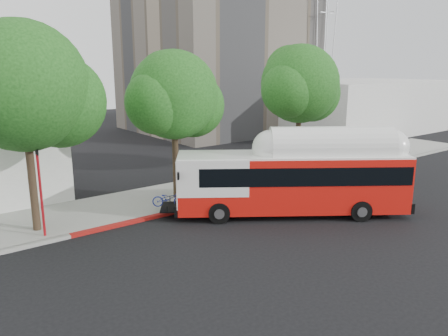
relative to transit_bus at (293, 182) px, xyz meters
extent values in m
plane|color=black|center=(-2.49, 0.05, -1.76)|extent=(120.00, 120.00, 0.00)
cube|color=gray|center=(-2.49, 6.55, -1.68)|extent=(60.00, 5.00, 0.15)
cube|color=gray|center=(-2.49, 3.95, -1.68)|extent=(60.00, 0.30, 0.15)
cube|color=maroon|center=(-5.49, 3.95, -1.68)|extent=(10.00, 0.32, 0.16)
cylinder|color=#2D2116|center=(-11.49, 5.55, 1.28)|extent=(0.36, 0.36, 6.08)
sphere|color=#184513|center=(-11.49, 5.55, 5.08)|extent=(5.80, 5.80, 5.80)
sphere|color=#184513|center=(-9.89, 5.75, 4.32)|extent=(4.35, 4.35, 4.35)
cylinder|color=#2D2116|center=(-3.49, 6.05, 0.96)|extent=(0.36, 0.36, 5.44)
sphere|color=#184513|center=(-3.49, 6.05, 4.36)|extent=(5.00, 5.00, 5.00)
sphere|color=#184513|center=(-2.11, 6.25, 3.68)|extent=(3.75, 3.75, 3.75)
cylinder|color=#2D2116|center=(6.51, 5.85, 1.12)|extent=(0.36, 0.36, 5.76)
sphere|color=#184513|center=(6.51, 5.85, 4.72)|extent=(5.40, 5.40, 5.40)
sphere|color=#184513|center=(8.00, 6.05, 4.00)|extent=(4.05, 4.05, 4.05)
cube|color=silver|center=(27.51, 16.05, 1.24)|extent=(20.00, 12.00, 6.00)
cube|color=red|center=(-0.07, 0.05, 0.01)|extent=(11.14, 8.88, 2.85)
cube|color=black|center=(0.33, -0.23, 0.60)|extent=(10.21, 8.25, 0.94)
cube|color=white|center=(-0.07, 0.05, 1.48)|extent=(11.10, 8.81, 0.10)
cube|color=white|center=(1.54, -1.08, 1.73)|extent=(6.29, 5.23, 0.54)
cube|color=black|center=(-5.35, 3.75, -1.27)|extent=(1.66, 1.90, 0.06)
imported|color=navy|center=(-5.35, 3.75, -0.79)|extent=(1.45, 1.72, 0.89)
cylinder|color=#B2131B|center=(-11.42, 4.53, 0.21)|extent=(0.12, 0.12, 3.93)
cube|color=black|center=(-11.42, 4.53, 2.27)|extent=(0.05, 0.39, 0.25)
camera|label=1|loc=(-16.28, -15.29, 5.97)|focal=35.00mm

